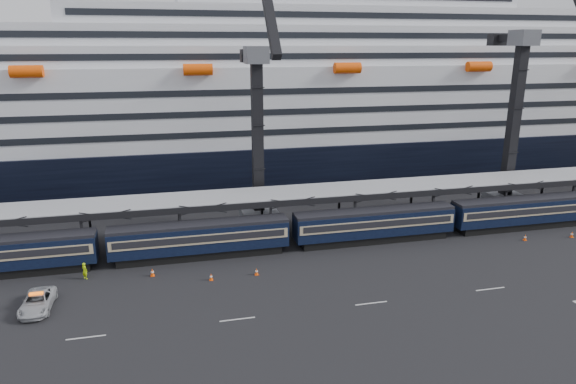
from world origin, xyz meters
The scene contains 13 objects.
ground centered at (0.00, 0.00, 0.00)m, with size 260.00×260.00×0.00m, color black.
train centered at (-4.65, 10.00, 2.20)m, with size 133.05×3.00×4.05m.
canopy centered at (0.00, 14.00, 5.25)m, with size 130.00×6.25×5.53m.
cruise_ship centered at (-1.08, 45.99, 12.34)m, with size 214.09×28.84×34.00m.
crane_dark_near centered at (-20.00, 18.59, 11.93)m, with size 4.50×17.75×35.08m.
crane_dark_mid centered at (15.00, 17.59, 13.36)m, with size 4.50×18.24×39.64m.
pickup_truck centered at (-42.63, 1.67, 0.72)m, with size 2.40×5.21×1.45m, color #A3A5AA.
worker centered at (-39.48, 7.19, 0.85)m, with size 0.62×0.41×1.69m, color #BAE70C.
traffic_cone_a centered at (-33.06, 6.30, 0.41)m, with size 0.42×0.42×0.83m.
traffic_cone_b centered at (-27.46, 4.00, 0.36)m, with size 0.37×0.37×0.73m.
traffic_cone_c centered at (-22.92, 4.17, 0.37)m, with size 0.37×0.37×0.75m.
traffic_cone_d centered at (9.46, 6.13, 0.36)m, with size 0.37×0.37×0.74m.
traffic_cone_e centered at (15.56, 5.70, 0.37)m, with size 0.38×0.38×0.76m.
Camera 1 is at (-30.73, -42.30, 22.22)m, focal length 32.00 mm.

